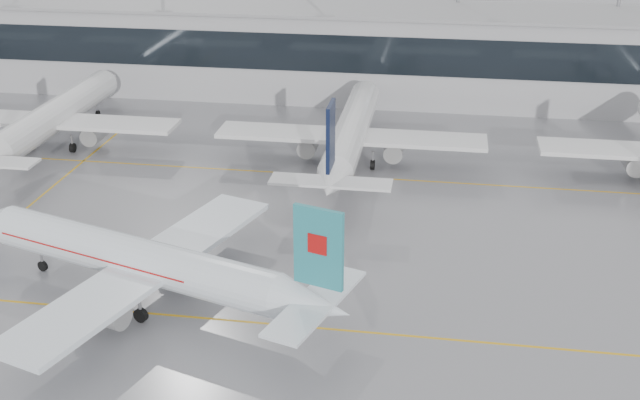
# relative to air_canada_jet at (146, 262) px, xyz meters

# --- Properties ---
(ground) EXTENTS (320.00, 320.00, 0.00)m
(ground) POSITION_rel_air_canada_jet_xyz_m (11.77, -1.65, -3.47)
(ground) COLOR gray
(ground) RESTS_ON ground
(taxi_line_main) EXTENTS (120.00, 0.25, 0.01)m
(taxi_line_main) POSITION_rel_air_canada_jet_xyz_m (11.77, -1.65, -3.47)
(taxi_line_main) COLOR gold
(taxi_line_main) RESTS_ON ground
(taxi_line_north) EXTENTS (120.00, 0.25, 0.01)m
(taxi_line_north) POSITION_rel_air_canada_jet_xyz_m (11.77, 28.35, -3.47)
(taxi_line_north) COLOR gold
(taxi_line_north) RESTS_ON ground
(taxi_line_cross) EXTENTS (0.25, 60.00, 0.01)m
(taxi_line_cross) POSITION_rel_air_canada_jet_xyz_m (-18.23, 13.35, -3.47)
(taxi_line_cross) COLOR gold
(taxi_line_cross) RESTS_ON ground
(terminal) EXTENTS (180.00, 15.00, 12.00)m
(terminal) POSITION_rel_air_canada_jet_xyz_m (11.77, 60.35, 2.53)
(terminal) COLOR #A1A1A5
(terminal) RESTS_ON ground
(terminal_glass) EXTENTS (180.00, 0.20, 5.00)m
(terminal_glass) POSITION_rel_air_canada_jet_xyz_m (11.77, 52.80, 4.03)
(terminal_glass) COLOR black
(terminal_glass) RESTS_ON ground
(terminal_roof) EXTENTS (182.00, 16.00, 0.40)m
(terminal_roof) POSITION_rel_air_canada_jet_xyz_m (11.77, 60.35, 8.73)
(terminal_roof) COLOR gray
(terminal_roof) RESTS_ON ground
(air_canada_jet) EXTENTS (34.61, 28.00, 10.99)m
(air_canada_jet) POSITION_rel_air_canada_jet_xyz_m (0.00, 0.00, 0.00)
(air_canada_jet) COLOR white
(air_canada_jet) RESTS_ON ground
(parked_jet_b) EXTENTS (29.64, 36.96, 11.72)m
(parked_jet_b) POSITION_rel_air_canada_jet_xyz_m (-23.23, 32.03, 0.24)
(parked_jet_b) COLOR silver
(parked_jet_b) RESTS_ON ground
(parked_jet_c) EXTENTS (29.64, 36.96, 11.72)m
(parked_jet_c) POSITION_rel_air_canada_jet_xyz_m (11.77, 32.03, 0.24)
(parked_jet_c) COLOR silver
(parked_jet_c) RESTS_ON ground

